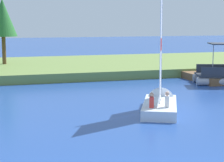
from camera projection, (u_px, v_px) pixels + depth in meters
name	position (u px, v px, depth m)	size (l,w,h in m)	color
shore_bank	(47.00, 67.00, 35.30)	(80.00, 14.44, 0.68)	olive
shoreline_tree_midright	(3.00, 18.00, 34.22)	(2.40, 2.40, 5.66)	brown
wooden_dock	(204.00, 77.00, 29.54)	(1.72, 4.97, 0.52)	brown
sailboat	(160.00, 100.00, 20.13)	(3.35, 4.88, 6.40)	silver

